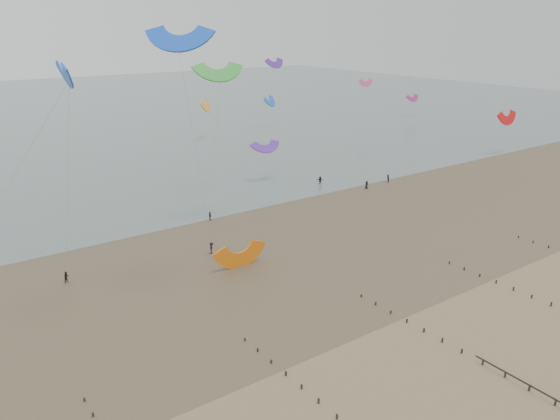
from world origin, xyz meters
The scene contains 5 objects.
ground centered at (0.00, 0.00, 0.00)m, with size 500.00×500.00×0.00m, color brown.
sea_and_shore centered at (-4.08, 34.40, 0.01)m, with size 500.00×665.00×0.03m.
kitesurfers centered at (10.20, 46.96, 0.88)m, with size 116.97×21.44×1.86m.
grounded_kite centered at (-3.89, 29.44, 0.00)m, with size 7.29×3.82×5.55m, color orange, non-canonical shape.
kites_airborne centered at (-21.03, 88.62, 19.15)m, with size 252.47×111.53×42.61m.
Camera 1 is at (-41.85, -34.00, 34.12)m, focal length 35.00 mm.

